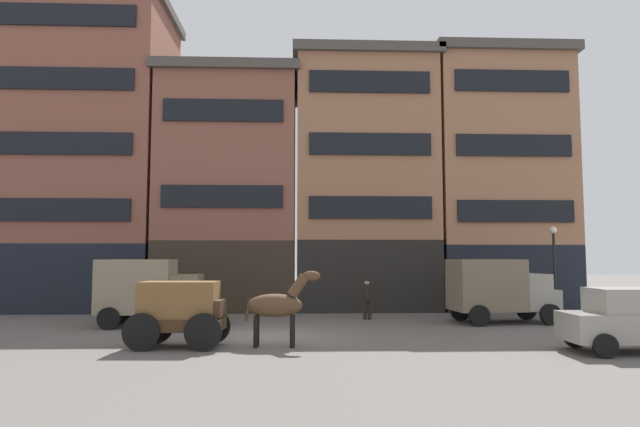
# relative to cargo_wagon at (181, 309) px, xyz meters

# --- Properties ---
(ground_plane) EXTENTS (120.00, 120.00, 0.00)m
(ground_plane) POSITION_rel_cargo_wagon_xyz_m (2.52, 2.14, -1.15)
(ground_plane) COLOR #605B56
(building_far_left) EXTENTS (9.50, 7.16, 16.74)m
(building_far_left) POSITION_rel_cargo_wagon_xyz_m (-8.28, 12.82, 7.26)
(building_far_left) COLOR black
(building_far_left) RESTS_ON ground_plane
(building_center_left) EXTENTS (7.50, 7.16, 12.54)m
(building_center_left) POSITION_rel_cargo_wagon_xyz_m (-0.14, 12.83, 5.17)
(building_center_left) COLOR #33281E
(building_center_left) RESTS_ON ground_plane
(building_center_right) EXTENTS (7.71, 7.16, 13.52)m
(building_center_right) POSITION_rel_cargo_wagon_xyz_m (7.12, 12.83, 5.66)
(building_center_right) COLOR black
(building_center_right) RESTS_ON ground_plane
(building_far_right) EXTENTS (7.46, 7.16, 13.75)m
(building_far_right) POSITION_rel_cargo_wagon_xyz_m (14.35, 12.83, 5.77)
(building_far_right) COLOR black
(building_far_right) RESTS_ON ground_plane
(cargo_wagon) EXTENTS (2.97, 1.63, 1.98)m
(cargo_wagon) POSITION_rel_cargo_wagon_xyz_m (0.00, 0.00, 0.00)
(cargo_wagon) COLOR #3D2819
(cargo_wagon) RESTS_ON ground_plane
(draft_horse) EXTENTS (2.35, 0.68, 2.30)m
(draft_horse) POSITION_rel_cargo_wagon_xyz_m (2.95, -0.00, 0.12)
(draft_horse) COLOR #513823
(draft_horse) RESTS_ON ground_plane
(delivery_truck_near) EXTENTS (4.48, 2.46, 2.62)m
(delivery_truck_near) POSITION_rel_cargo_wagon_xyz_m (11.92, 5.50, 0.28)
(delivery_truck_near) COLOR gray
(delivery_truck_near) RESTS_ON ground_plane
(delivery_truck_far) EXTENTS (4.39, 2.23, 2.62)m
(delivery_truck_far) POSITION_rel_cargo_wagon_xyz_m (-2.23, 5.08, 0.28)
(delivery_truck_far) COLOR #7A6B4C
(delivery_truck_far) RESTS_ON ground_plane
(sedan_light) EXTENTS (3.75, 1.95, 1.83)m
(sedan_light) POSITION_rel_cargo_wagon_xyz_m (13.05, -1.43, -0.23)
(sedan_light) COLOR gray
(sedan_light) RESTS_ON ground_plane
(pedestrian_officer) EXTENTS (0.51, 0.51, 1.79)m
(pedestrian_officer) POSITION_rel_cargo_wagon_xyz_m (6.58, 6.93, -0.17)
(pedestrian_officer) COLOR black
(pedestrian_officer) RESTS_ON ground_plane
(streetlamp_curbside) EXTENTS (0.32, 0.32, 4.12)m
(streetlamp_curbside) POSITION_rel_cargo_wagon_xyz_m (15.36, 7.72, 1.52)
(streetlamp_curbside) COLOR black
(streetlamp_curbside) RESTS_ON ground_plane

